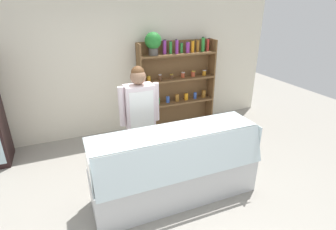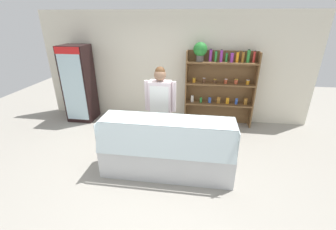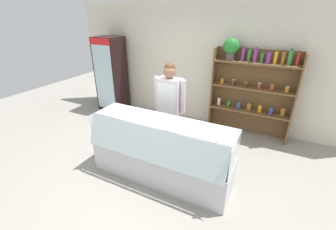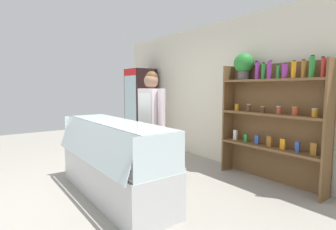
{
  "view_description": "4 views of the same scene",
  "coord_description": "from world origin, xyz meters",
  "px_view_note": "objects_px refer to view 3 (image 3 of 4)",
  "views": [
    {
      "loc": [
        -1.03,
        -2.76,
        2.52
      ],
      "look_at": [
        0.3,
        0.47,
        1.01
      ],
      "focal_mm": 28.0,
      "sensor_mm": 36.0,
      "label": 1
    },
    {
      "loc": [
        0.68,
        -3.3,
        2.55
      ],
      "look_at": [
        0.14,
        0.44,
        0.88
      ],
      "focal_mm": 24.0,
      "sensor_mm": 36.0,
      "label": 2
    },
    {
      "loc": [
        1.63,
        -2.65,
        2.49
      ],
      "look_at": [
        0.09,
        0.38,
        0.91
      ],
      "focal_mm": 24.0,
      "sensor_mm": 36.0,
      "label": 3
    },
    {
      "loc": [
        3.39,
        -1.51,
        1.46
      ],
      "look_at": [
        0.43,
        0.68,
        1.07
      ],
      "focal_mm": 28.0,
      "sensor_mm": 36.0,
      "label": 4
    }
  ],
  "objects_px": {
    "shop_clerk": "(169,101)",
    "deli_display_case": "(161,160)",
    "shelving_unit": "(249,82)",
    "drinks_fridge": "(111,74)"
  },
  "relations": [
    {
      "from": "shelving_unit",
      "to": "deli_display_case",
      "type": "height_order",
      "value": "shelving_unit"
    },
    {
      "from": "drinks_fridge",
      "to": "shop_clerk",
      "type": "distance_m",
      "value": 2.61
    },
    {
      "from": "shop_clerk",
      "to": "shelving_unit",
      "type": "bearing_deg",
      "value": 50.97
    },
    {
      "from": "shelving_unit",
      "to": "drinks_fridge",
      "type": "bearing_deg",
      "value": -176.48
    },
    {
      "from": "drinks_fridge",
      "to": "shop_clerk",
      "type": "relative_size",
      "value": 1.12
    },
    {
      "from": "shelving_unit",
      "to": "shop_clerk",
      "type": "height_order",
      "value": "shelving_unit"
    },
    {
      "from": "shop_clerk",
      "to": "deli_display_case",
      "type": "bearing_deg",
      "value": -72.87
    },
    {
      "from": "drinks_fridge",
      "to": "deli_display_case",
      "type": "relative_size",
      "value": 0.86
    },
    {
      "from": "shelving_unit",
      "to": "shop_clerk",
      "type": "bearing_deg",
      "value": -129.03
    },
    {
      "from": "drinks_fridge",
      "to": "shelving_unit",
      "type": "distance_m",
      "value": 3.46
    }
  ]
}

